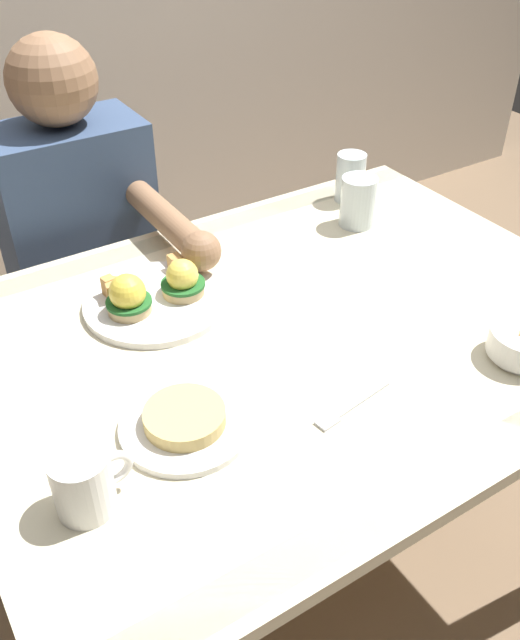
% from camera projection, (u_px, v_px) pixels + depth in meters
% --- Properties ---
extents(ground_plane, '(6.00, 6.00, 0.00)m').
position_uv_depth(ground_plane, '(286.00, 562.00, 1.67)').
color(ground_plane, '#7F664C').
extents(dining_table, '(1.20, 0.90, 0.74)m').
position_uv_depth(dining_table, '(293.00, 369.00, 1.29)').
color(dining_table, beige).
rests_on(dining_table, ground_plane).
extents(eggs_benedict_plate, '(0.27, 0.27, 0.09)m').
position_uv_depth(eggs_benedict_plate, '(154.00, 295.00, 1.26)').
color(eggs_benedict_plate, white).
rests_on(eggs_benedict_plate, dining_table).
extents(coffee_mug, '(0.11, 0.08, 0.09)m').
position_uv_depth(coffee_mug, '(84.00, 481.00, 0.88)').
color(coffee_mug, white).
rests_on(coffee_mug, dining_table).
extents(fork, '(0.16, 0.04, 0.00)m').
position_uv_depth(fork, '(349.00, 407.00, 1.05)').
color(fork, silver).
rests_on(fork, dining_table).
extents(water_glass_near, '(0.07, 0.07, 0.11)m').
position_uv_depth(water_glass_near, '(350.00, 180.00, 1.60)').
color(water_glass_near, silver).
rests_on(water_glass_near, dining_table).
extents(water_glass_far, '(0.08, 0.08, 0.11)m').
position_uv_depth(water_glass_far, '(358.00, 203.00, 1.50)').
color(water_glass_far, silver).
rests_on(water_glass_far, dining_table).
extents(side_plate, '(0.20, 0.20, 0.04)m').
position_uv_depth(side_plate, '(185.00, 422.00, 1.01)').
color(side_plate, white).
rests_on(side_plate, dining_table).
extents(diner_person, '(0.34, 0.54, 1.14)m').
position_uv_depth(diner_person, '(88.00, 251.00, 1.61)').
color(diner_person, '#33333D').
rests_on(diner_person, ground_plane).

